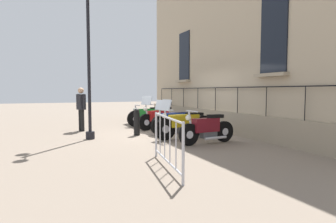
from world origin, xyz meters
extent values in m
plane|color=gray|center=(0.00, 0.00, 0.00)|extent=(60.00, 60.00, 0.00)
cube|color=tan|center=(-2.47, 0.00, 3.78)|extent=(0.60, 13.27, 7.55)
cube|color=gray|center=(-2.09, 0.00, 0.39)|extent=(0.20, 13.27, 0.79)
cube|color=black|center=(-2.15, 2.92, 3.19)|extent=(0.06, 1.03, 2.26)
cube|color=tan|center=(-2.07, 2.92, 2.01)|extent=(0.24, 1.23, 0.10)
cube|color=black|center=(-2.15, -2.92, 3.19)|extent=(0.06, 1.03, 2.26)
cube|color=tan|center=(-2.07, -2.92, 2.01)|extent=(0.24, 1.23, 0.10)
cube|color=black|center=(-2.05, 0.00, 1.66)|extent=(0.03, 11.15, 0.03)
cylinder|color=black|center=(-2.05, -5.57, 1.22)|extent=(0.02, 0.02, 0.88)
cylinder|color=black|center=(-2.05, -4.18, 1.22)|extent=(0.02, 0.02, 0.88)
cylinder|color=black|center=(-2.05, -2.79, 1.22)|extent=(0.02, 0.02, 0.88)
cylinder|color=black|center=(-2.05, -1.39, 1.22)|extent=(0.02, 0.02, 0.88)
cylinder|color=black|center=(-2.05, 0.00, 1.22)|extent=(0.02, 0.02, 0.88)
cylinder|color=black|center=(-2.05, 1.39, 1.22)|extent=(0.02, 0.02, 0.88)
cylinder|color=black|center=(-2.05, 2.79, 1.22)|extent=(0.02, 0.02, 0.88)
cylinder|color=black|center=(-2.05, 4.18, 1.22)|extent=(0.02, 0.02, 0.88)
cylinder|color=black|center=(0.50, -2.28, 0.35)|extent=(0.71, 0.14, 0.71)
cylinder|color=silver|center=(0.50, -2.28, 0.35)|extent=(0.25, 0.15, 0.25)
cylinder|color=black|center=(-0.80, -2.33, 0.35)|extent=(0.71, 0.14, 0.71)
cylinder|color=silver|center=(-0.80, -2.33, 0.35)|extent=(0.25, 0.15, 0.25)
cube|color=#1E842D|center=(-0.10, -2.30, 0.58)|extent=(0.91, 0.29, 0.37)
cube|color=#4C4C51|center=(-0.20, -2.31, 0.32)|extent=(0.55, 0.23, 0.25)
cube|color=black|center=(-0.47, -2.32, 0.77)|extent=(0.51, 0.25, 0.10)
cylinder|color=silver|center=(0.45, -2.28, 0.64)|extent=(0.16, 0.07, 0.59)
cylinder|color=silver|center=(0.40, -2.28, 0.93)|extent=(0.06, 0.57, 0.04)
sphere|color=white|center=(0.52, -2.28, 0.75)|extent=(0.16, 0.16, 0.16)
cylinder|color=silver|center=(-0.38, -2.17, 0.19)|extent=(0.81, 0.11, 0.08)
cylinder|color=black|center=(0.45, -1.02, 0.32)|extent=(0.65, 0.29, 0.65)
cylinder|color=silver|center=(0.45, -1.02, 0.32)|extent=(0.25, 0.19, 0.23)
cylinder|color=black|center=(-0.77, -1.37, 0.32)|extent=(0.65, 0.29, 0.65)
cylinder|color=silver|center=(-0.77, -1.37, 0.32)|extent=(0.25, 0.19, 0.23)
cube|color=red|center=(-0.11, -1.18, 0.56)|extent=(0.93, 0.56, 0.39)
cube|color=#4C4C51|center=(-0.20, -1.21, 0.29)|extent=(0.58, 0.40, 0.23)
cube|color=black|center=(-0.45, -1.28, 0.85)|extent=(0.55, 0.42, 0.10)
cylinder|color=silver|center=(0.40, -1.03, 0.68)|extent=(0.17, 0.10, 0.71)
cylinder|color=silver|center=(0.36, -1.04, 1.03)|extent=(0.24, 0.71, 0.04)
sphere|color=white|center=(0.47, -1.01, 0.85)|extent=(0.16, 0.16, 0.16)
cylinder|color=silver|center=(-0.42, -1.08, 0.18)|extent=(0.78, 0.30, 0.08)
cube|color=silver|center=(0.41, -1.03, 1.18)|extent=(0.28, 0.61, 0.36)
cylinder|color=black|center=(0.36, 0.22, 0.34)|extent=(0.70, 0.29, 0.68)
cylinder|color=silver|center=(0.36, 0.22, 0.34)|extent=(0.27, 0.22, 0.24)
cylinder|color=black|center=(-0.93, -0.07, 0.34)|extent=(0.70, 0.29, 0.68)
cylinder|color=silver|center=(-0.93, -0.07, 0.34)|extent=(0.27, 0.22, 0.24)
cube|color=#1E389E|center=(-0.23, 0.08, 0.57)|extent=(0.97, 0.50, 0.37)
cube|color=#4C4C51|center=(-0.33, 0.06, 0.31)|extent=(0.59, 0.36, 0.24)
cube|color=black|center=(-0.60, 0.00, 0.71)|extent=(0.57, 0.38, 0.10)
cylinder|color=silver|center=(0.31, 0.20, 0.62)|extent=(0.17, 0.09, 0.57)
cylinder|color=silver|center=(0.27, 0.19, 0.90)|extent=(0.18, 0.66, 0.04)
sphere|color=white|center=(0.38, 0.22, 0.72)|extent=(0.16, 0.16, 0.16)
cylinder|color=silver|center=(-0.54, 0.19, 0.19)|extent=(0.83, 0.26, 0.08)
cube|color=silver|center=(0.32, 0.21, 1.05)|extent=(0.24, 0.56, 0.36)
cylinder|color=black|center=(0.61, 1.30, 0.36)|extent=(0.72, 0.20, 0.71)
cylinder|color=silver|center=(0.61, 1.30, 0.36)|extent=(0.26, 0.16, 0.25)
cylinder|color=black|center=(-0.90, 1.12, 0.36)|extent=(0.72, 0.20, 0.71)
cylinder|color=silver|center=(-0.90, 1.12, 0.36)|extent=(0.26, 0.16, 0.25)
cube|color=gold|center=(-0.10, 1.21, 0.59)|extent=(1.04, 0.42, 0.38)
cube|color=#4C4C51|center=(-0.19, 1.20, 0.32)|extent=(0.63, 0.31, 0.25)
cube|color=black|center=(-0.50, 1.17, 0.77)|extent=(0.59, 0.33, 0.10)
cylinder|color=silver|center=(0.56, 1.29, 0.65)|extent=(0.17, 0.08, 0.61)
cylinder|color=silver|center=(0.51, 1.29, 0.95)|extent=(0.11, 0.65, 0.04)
sphere|color=white|center=(0.63, 1.30, 0.77)|extent=(0.16, 0.16, 0.16)
cylinder|color=silver|center=(-0.42, 1.34, 0.20)|extent=(0.91, 0.19, 0.08)
cube|color=silver|center=(0.57, 1.29, 1.10)|extent=(0.19, 0.55, 0.36)
cylinder|color=black|center=(0.33, 2.36, 0.31)|extent=(0.64, 0.16, 0.63)
cylinder|color=silver|center=(0.33, 2.36, 0.31)|extent=(0.23, 0.14, 0.22)
cylinder|color=black|center=(-0.95, 2.24, 0.31)|extent=(0.64, 0.16, 0.63)
cylinder|color=silver|center=(-0.95, 2.24, 0.31)|extent=(0.23, 0.14, 0.22)
cube|color=maroon|center=(-0.26, 2.31, 0.55)|extent=(0.85, 0.34, 0.40)
cube|color=#4C4C51|center=(-0.36, 2.30, 0.28)|extent=(0.52, 0.25, 0.22)
cube|color=black|center=(-0.60, 2.27, 0.79)|extent=(0.49, 0.28, 0.10)
cylinder|color=silver|center=(0.28, 2.36, 0.64)|extent=(0.16, 0.08, 0.67)
cylinder|color=silver|center=(0.23, 2.35, 0.97)|extent=(0.09, 0.57, 0.04)
sphere|color=white|center=(0.34, 2.37, 0.79)|extent=(0.16, 0.16, 0.16)
cylinder|color=silver|center=(-0.53, 2.42, 0.17)|extent=(0.75, 0.15, 0.08)
cylinder|color=black|center=(2.72, 0.13, 0.12)|extent=(0.28, 0.28, 0.24)
cylinder|color=black|center=(2.72, 0.13, 2.33)|extent=(0.10, 0.10, 4.66)
cylinder|color=#B7B7BF|center=(1.65, 3.26, 0.53)|extent=(0.05, 0.05, 1.05)
cylinder|color=#B7B7BF|center=(1.99, 5.37, 0.53)|extent=(0.05, 0.05, 1.05)
cylinder|color=#B7B7BF|center=(1.82, 4.32, 1.02)|extent=(0.37, 2.12, 0.04)
cylinder|color=#B7B7BF|center=(1.82, 4.32, 0.15)|extent=(0.37, 2.12, 0.04)
cylinder|color=#B7B7BF|center=(1.72, 3.68, 0.60)|extent=(0.02, 0.02, 0.87)
cylinder|color=#B7B7BF|center=(1.79, 4.11, 0.60)|extent=(0.02, 0.02, 0.87)
cylinder|color=#B7B7BF|center=(1.85, 4.53, 0.60)|extent=(0.02, 0.02, 0.87)
cylinder|color=#B7B7BF|center=(1.92, 4.95, 0.60)|extent=(0.02, 0.02, 0.87)
cylinder|color=black|center=(1.12, -0.02, 0.40)|extent=(0.21, 0.21, 0.80)
sphere|color=black|center=(1.12, -0.02, 0.84)|extent=(0.19, 0.19, 0.19)
cylinder|color=black|center=(2.73, -1.81, 0.41)|extent=(0.14, 0.14, 0.83)
cylinder|color=black|center=(2.79, -1.96, 0.41)|extent=(0.14, 0.14, 0.83)
cube|color=black|center=(2.76, -1.89, 1.12)|extent=(0.33, 0.41, 0.59)
sphere|color=tan|center=(2.76, -1.89, 1.56)|extent=(0.22, 0.22, 0.22)
cylinder|color=black|center=(2.68, -1.68, 1.15)|extent=(0.09, 0.09, 0.56)
cylinder|color=black|center=(2.84, -2.09, 1.15)|extent=(0.09, 0.09, 0.56)
camera|label=1|loc=(4.03, 9.51, 1.55)|focal=30.73mm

